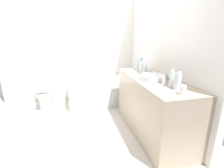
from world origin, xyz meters
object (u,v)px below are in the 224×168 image
(water_bottle_5, at_px, (138,63))
(drinking_glass_2, at_px, (183,90))
(water_bottle_3, at_px, (178,81))
(drinking_glass_0, at_px, (164,81))
(toilet_paper_roll, at_px, (34,106))
(water_bottle_4, at_px, (145,68))
(sink_faucet, at_px, (166,77))
(water_bottle_1, at_px, (172,79))
(water_bottle_0, at_px, (141,64))
(toilet, at_px, (45,92))
(bathtub, at_px, (103,90))
(sink_basin, at_px, (153,77))
(water_bottle_2, at_px, (142,68))
(drinking_glass_1, at_px, (150,72))

(water_bottle_5, xyz_separation_m, drinking_glass_2, (-0.02, -1.30, -0.06))
(water_bottle_3, height_order, drinking_glass_0, water_bottle_3)
(toilet_paper_roll, bearing_deg, water_bottle_4, -29.51)
(water_bottle_3, distance_m, water_bottle_4, 0.78)
(sink_faucet, relative_size, water_bottle_1, 0.69)
(water_bottle_0, bearing_deg, toilet, 153.66)
(bathtub, relative_size, water_bottle_3, 6.86)
(drinking_glass_2, bearing_deg, water_bottle_3, 75.34)
(sink_faucet, distance_m, water_bottle_4, 0.37)
(bathtub, relative_size, water_bottle_5, 6.08)
(toilet, xyz_separation_m, sink_faucet, (1.88, -1.38, 0.56))
(sink_basin, distance_m, water_bottle_3, 0.48)
(toilet, height_order, sink_faucet, sink_faucet)
(water_bottle_2, height_order, water_bottle_4, water_bottle_4)
(drinking_glass_1, bearing_deg, toilet_paper_roll, 150.78)
(sink_basin, relative_size, water_bottle_1, 1.62)
(drinking_glass_2, bearing_deg, drinking_glass_0, 89.24)
(drinking_glass_0, bearing_deg, water_bottle_0, 89.64)
(sink_faucet, relative_size, drinking_glass_1, 1.55)
(toilet, xyz_separation_m, water_bottle_3, (1.74, -1.85, 0.63))
(water_bottle_5, bearing_deg, water_bottle_2, -99.59)
(bathtub, height_order, toilet_paper_roll, bathtub)
(bathtub, xyz_separation_m, sink_basin, (0.45, -1.38, 0.61))
(water_bottle_0, distance_m, drinking_glass_0, 0.77)
(bathtub, height_order, drinking_glass_0, bathtub)
(toilet, height_order, water_bottle_2, water_bottle_2)
(water_bottle_4, xyz_separation_m, toilet_paper_roll, (-1.91, 1.08, -0.92))
(water_bottle_4, xyz_separation_m, drinking_glass_1, (0.07, -0.03, -0.06))
(water_bottle_4, relative_size, toilet_paper_roll, 1.99)
(drinking_glass_0, bearing_deg, drinking_glass_1, 84.51)
(sink_faucet, bearing_deg, water_bottle_4, 122.59)
(sink_basin, bearing_deg, water_bottle_2, 90.42)
(water_bottle_1, bearing_deg, drinking_glass_1, 87.20)
(bathtub, bearing_deg, water_bottle_4, -66.51)
(drinking_glass_0, bearing_deg, water_bottle_3, -81.48)
(bathtub, xyz_separation_m, sink_faucet, (0.66, -1.38, 0.61))
(water_bottle_2, bearing_deg, water_bottle_3, -85.24)
(water_bottle_0, xyz_separation_m, drinking_glass_0, (-0.00, -0.77, -0.08))
(water_bottle_3, xyz_separation_m, drinking_glass_2, (-0.04, -0.15, -0.05))
(water_bottle_0, xyz_separation_m, water_bottle_4, (-0.03, -0.22, -0.01))
(toilet, distance_m, drinking_glass_2, 2.69)
(sink_basin, xyz_separation_m, drinking_glass_1, (0.08, 0.28, 0.02))
(drinking_glass_1, bearing_deg, sink_faucet, -65.88)
(water_bottle_0, relative_size, drinking_glass_1, 2.62)
(water_bottle_0, relative_size, water_bottle_4, 1.08)
(water_bottle_4, bearing_deg, toilet_paper_roll, 150.49)
(water_bottle_0, height_order, water_bottle_4, water_bottle_0)
(water_bottle_4, distance_m, water_bottle_5, 0.36)
(toilet, distance_m, drinking_glass_0, 2.42)
(water_bottle_2, bearing_deg, drinking_glass_0, -86.67)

